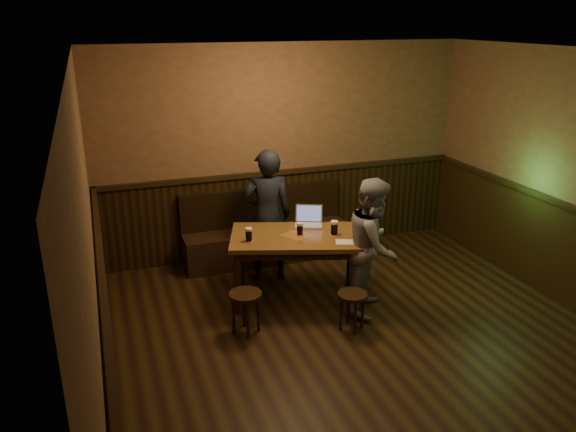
% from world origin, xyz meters
% --- Properties ---
extents(room, '(5.04, 6.04, 2.84)m').
position_xyz_m(room, '(0.00, 0.22, 1.20)').
color(room, black).
rests_on(room, ground).
extents(bench, '(2.20, 0.50, 0.95)m').
position_xyz_m(bench, '(-0.36, 2.75, 0.31)').
color(bench, black).
rests_on(bench, ground).
extents(pub_table, '(1.67, 1.26, 0.79)m').
position_xyz_m(pub_table, '(-0.36, 1.54, 0.69)').
color(pub_table, '#553018').
rests_on(pub_table, ground).
extents(stool_left, '(0.37, 0.37, 0.46)m').
position_xyz_m(stool_left, '(-1.11, 1.02, 0.36)').
color(stool_left, black).
rests_on(stool_left, ground).
extents(stool_right, '(0.35, 0.35, 0.42)m').
position_xyz_m(stool_right, '(-0.06, 0.71, 0.33)').
color(stool_right, black).
rests_on(stool_right, ground).
extents(pint_left, '(0.10, 0.10, 0.15)m').
position_xyz_m(pint_left, '(-0.92, 1.55, 0.87)').
color(pint_left, '#A6141B').
rests_on(pint_left, pub_table).
extents(pint_mid, '(0.09, 0.09, 0.15)m').
position_xyz_m(pint_mid, '(-0.33, 1.54, 0.86)').
color(pint_mid, '#A6141B').
rests_on(pint_mid, pub_table).
extents(pint_right, '(0.11, 0.11, 0.17)m').
position_xyz_m(pint_right, '(0.04, 1.41, 0.87)').
color(pint_right, '#A6141B').
rests_on(pint_right, pub_table).
extents(laptop, '(0.39, 0.36, 0.22)m').
position_xyz_m(laptop, '(-0.11, 1.81, 0.85)').
color(laptop, silver).
rests_on(laptop, pub_table).
extents(menu, '(0.26, 0.22, 0.00)m').
position_xyz_m(menu, '(0.07, 1.17, 0.79)').
color(menu, silver).
rests_on(menu, pub_table).
extents(person_suit, '(0.66, 0.49, 1.64)m').
position_xyz_m(person_suit, '(-0.50, 2.19, 0.82)').
color(person_suit, black).
rests_on(person_suit, ground).
extents(person_grey, '(0.90, 0.93, 1.51)m').
position_xyz_m(person_grey, '(0.34, 1.05, 0.76)').
color(person_grey, gray).
rests_on(person_grey, ground).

